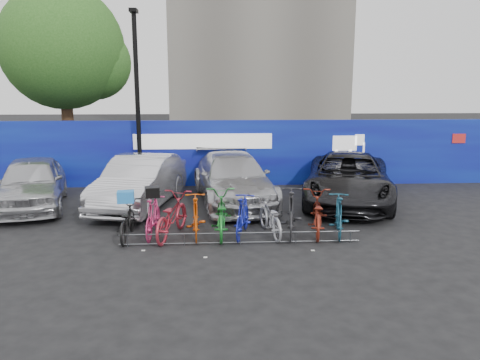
{
  "coord_description": "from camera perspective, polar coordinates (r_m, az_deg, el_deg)",
  "views": [
    {
      "loc": [
        -0.57,
        -10.96,
        3.65
      ],
      "look_at": [
        0.13,
        2.0,
        1.01
      ],
      "focal_mm": 35.0,
      "sensor_mm": 36.0,
      "label": 1
    }
  ],
  "objects": [
    {
      "name": "bike_5",
      "position": [
        11.44,
        0.32,
        -4.42
      ],
      "size": [
        0.85,
        1.76,
        1.02
      ],
      "primitive_type": "imported",
      "rotation": [
        0.0,
        0.0,
        2.92
      ],
      "color": "#161FA3",
      "rests_on": "ground"
    },
    {
      "name": "ground",
      "position": [
        11.56,
        -0.12,
        -6.88
      ],
      "size": [
        100.0,
        100.0,
        0.0
      ],
      "primitive_type": "plane",
      "color": "black",
      "rests_on": "ground"
    },
    {
      "name": "bike_6",
      "position": [
        11.56,
        3.65,
        -4.53
      ],
      "size": [
        0.9,
        1.82,
        0.92
      ],
      "primitive_type": "imported",
      "rotation": [
        0.0,
        0.0,
        3.32
      ],
      "color": "#A0A1A7",
      "rests_on": "ground"
    },
    {
      "name": "bike_8",
      "position": [
        11.79,
        9.34,
        -4.04
      ],
      "size": [
        1.04,
        2.07,
        1.04
      ],
      "primitive_type": "imported",
      "rotation": [
        0.0,
        0.0,
        2.96
      ],
      "color": "maroon",
      "rests_on": "ground"
    },
    {
      "name": "car_2",
      "position": [
        14.69,
        -0.86,
        0.16
      ],
      "size": [
        2.82,
        5.46,
        1.52
      ],
      "primitive_type": "imported",
      "rotation": [
        0.0,
        0.0,
        0.14
      ],
      "color": "#B1B1B6",
      "rests_on": "ground"
    },
    {
      "name": "bike_7",
      "position": [
        11.61,
        6.23,
        -3.87
      ],
      "size": [
        0.84,
        2.0,
        1.16
      ],
      "primitive_type": "imported",
      "rotation": [
        0.0,
        0.0,
        2.99
      ],
      "color": "#29282B",
      "rests_on": "ground"
    },
    {
      "name": "cargo_crate",
      "position": [
        11.45,
        -13.77,
        -2.01
      ],
      "size": [
        0.42,
        0.34,
        0.28
      ],
      "primitive_type": "cube",
      "rotation": [
        0.0,
        0.0,
        0.12
      ],
      "color": "#277ED5",
      "rests_on": "bike_0"
    },
    {
      "name": "car_1",
      "position": [
        14.43,
        -12.06,
        -0.23
      ],
      "size": [
        2.52,
        4.93,
        1.55
      ],
      "primitive_type": "imported",
      "rotation": [
        0.0,
        0.0,
        -0.2
      ],
      "color": "silver",
      "rests_on": "ground"
    },
    {
      "name": "car_3",
      "position": [
        15.03,
        13.06,
        0.16
      ],
      "size": [
        3.93,
        6.01,
        1.54
      ],
      "primitive_type": "imported",
      "rotation": [
        0.0,
        0.0,
        -0.27
      ],
      "color": "black",
      "rests_on": "ground"
    },
    {
      "name": "bike_rack",
      "position": [
        10.94,
        0.05,
        -7.06
      ],
      "size": [
        5.6,
        0.03,
        0.3
      ],
      "color": "#595B60",
      "rests_on": "ground"
    },
    {
      "name": "tree",
      "position": [
        21.96,
        -20.17,
        14.54
      ],
      "size": [
        5.4,
        5.2,
        7.8
      ],
      "color": "#382314",
      "rests_on": "ground"
    },
    {
      "name": "bike_1",
      "position": [
        11.61,
        -10.55,
        -4.43
      ],
      "size": [
        0.59,
        1.68,
        0.99
      ],
      "primitive_type": "imported",
      "rotation": [
        0.0,
        0.0,
        3.07
      ],
      "color": "#D12F6B",
      "rests_on": "ground"
    },
    {
      "name": "cargo_topcase",
      "position": [
        11.46,
        -10.67,
        -1.45
      ],
      "size": [
        0.39,
        0.36,
        0.25
      ],
      "primitive_type": "cube",
      "rotation": [
        0.0,
        0.0,
        0.21
      ],
      "color": "black",
      "rests_on": "bike_1"
    },
    {
      "name": "lamppost",
      "position": [
        16.57,
        -12.42,
        9.94
      ],
      "size": [
        0.25,
        0.5,
        6.11
      ],
      "color": "black",
      "rests_on": "ground"
    },
    {
      "name": "bike_4",
      "position": [
        11.53,
        -2.37,
        -4.16
      ],
      "size": [
        0.74,
        2.05,
        1.07
      ],
      "primitive_type": "imported",
      "rotation": [
        0.0,
        0.0,
        3.13
      ],
      "color": "#197725",
      "rests_on": "ground"
    },
    {
      "name": "bike_3",
      "position": [
        11.46,
        -5.43,
        -4.37
      ],
      "size": [
        0.57,
        1.76,
        1.04
      ],
      "primitive_type": "imported",
      "rotation": [
        0.0,
        0.0,
        3.19
      ],
      "color": "#D74D0A",
      "rests_on": "ground"
    },
    {
      "name": "bike_2",
      "position": [
        11.5,
        -8.37,
        -4.36
      ],
      "size": [
        1.19,
        2.12,
        1.05
      ],
      "primitive_type": "imported",
      "rotation": [
        0.0,
        0.0,
        2.88
      ],
      "color": "#AA2435",
      "rests_on": "ground"
    },
    {
      "name": "hoarding",
      "position": [
        17.14,
        -1.13,
        3.31
      ],
      "size": [
        22.0,
        0.18,
        2.4
      ],
      "color": "#110986",
      "rests_on": "ground"
    },
    {
      "name": "bike_0",
      "position": [
        11.59,
        -13.63,
        -4.83
      ],
      "size": [
        0.61,
        1.72,
        0.9
      ],
      "primitive_type": "imported",
      "rotation": [
        0.0,
        0.0,
        3.15
      ],
      "color": "black",
      "rests_on": "ground"
    },
    {
      "name": "bike_9",
      "position": [
        11.78,
        11.95,
        -4.19
      ],
      "size": [
        0.81,
        1.76,
        1.02
      ],
      "primitive_type": "imported",
      "rotation": [
        0.0,
        0.0,
        2.94
      ],
      "color": "#1B516A",
      "rests_on": "ground"
    },
    {
      "name": "car_0",
      "position": [
        15.35,
        -24.04,
        -0.32
      ],
      "size": [
        2.87,
        4.81,
        1.54
      ],
      "primitive_type": "imported",
      "rotation": [
        0.0,
        0.0,
        0.25
      ],
      "color": "#B4B5BA",
      "rests_on": "ground"
    }
  ]
}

